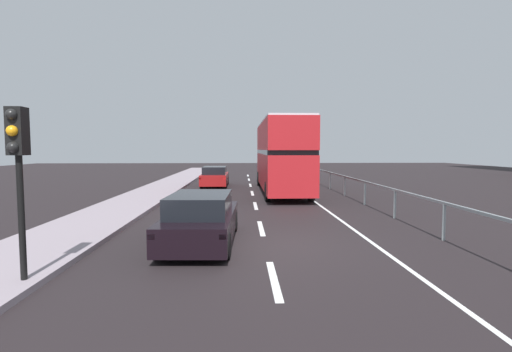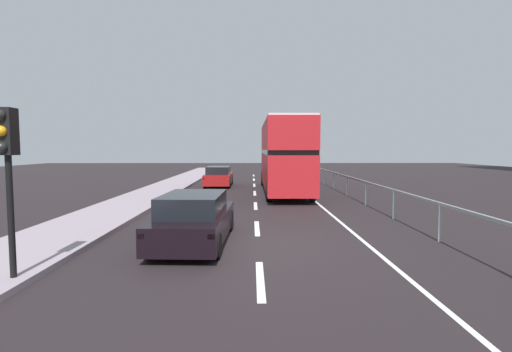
% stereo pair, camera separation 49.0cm
% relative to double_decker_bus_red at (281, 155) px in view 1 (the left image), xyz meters
% --- Properties ---
extents(ground_plane, '(75.89, 120.00, 0.10)m').
position_rel_double_decker_bus_red_xyz_m(ground_plane, '(-1.77, -12.60, -2.35)').
color(ground_plane, black).
extents(near_sidewalk_kerb, '(2.78, 80.00, 0.14)m').
position_rel_double_decker_bus_red_xyz_m(near_sidewalk_kerb, '(-7.66, -12.60, -2.23)').
color(near_sidewalk_kerb, gray).
rests_on(near_sidewalk_kerb, ground).
extents(lane_paint_markings, '(3.18, 46.00, 0.01)m').
position_rel_double_decker_bus_red_xyz_m(lane_paint_markings, '(0.11, -4.32, -2.30)').
color(lane_paint_markings, silver).
rests_on(lane_paint_markings, ground).
extents(bridge_side_railing, '(0.10, 42.00, 1.13)m').
position_rel_double_decker_bus_red_xyz_m(bridge_side_railing, '(3.44, -3.60, -1.39)').
color(bridge_side_railing, gray).
rests_on(bridge_side_railing, ground).
extents(double_decker_bus_red, '(2.53, 11.26, 4.30)m').
position_rel_double_decker_bus_red_xyz_m(double_decker_bus_red, '(0.00, 0.00, 0.00)').
color(double_decker_bus_red, '#B21A20').
rests_on(double_decker_bus_red, ground).
extents(hatchback_car_near, '(1.98, 4.58, 1.42)m').
position_rel_double_decker_bus_red_xyz_m(hatchback_car_near, '(-3.54, -12.45, -1.62)').
color(hatchback_car_near, black).
rests_on(hatchback_car_near, ground).
extents(traffic_signal_pole, '(0.30, 0.42, 3.29)m').
position_rel_double_decker_bus_red_xyz_m(traffic_signal_pole, '(-6.61, -15.68, 0.31)').
color(traffic_signal_pole, black).
rests_on(traffic_signal_pole, near_sidewalk_kerb).
extents(sedan_car_ahead, '(1.84, 4.35, 1.41)m').
position_rel_double_decker_bus_red_xyz_m(sedan_car_ahead, '(-4.29, 3.82, -1.62)').
color(sedan_car_ahead, maroon).
rests_on(sedan_car_ahead, ground).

